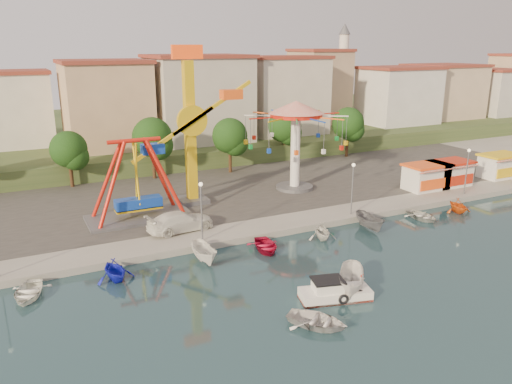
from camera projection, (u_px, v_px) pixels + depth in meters
ground at (370, 290)px, 36.14m from camera, size 200.00×200.00×0.00m
quay_deck at (148, 143)px, 89.32m from camera, size 200.00×100.00×0.60m
asphalt_pad at (215, 183)px, 61.74m from camera, size 90.00×28.00×0.01m
hill_terrace at (141, 132)px, 93.28m from camera, size 200.00×60.00×3.00m
pirate_ship_ride at (137, 181)px, 48.17m from camera, size 10.00×5.00×8.00m
kamikaze_tower at (195, 132)px, 52.15m from camera, size 8.83×3.10×16.50m
wave_swinger at (296, 125)px, 57.30m from camera, size 11.60×11.60×10.40m
booth_left at (426, 176)px, 58.86m from camera, size 5.40×3.78×3.08m
booth_mid at (449, 173)px, 60.46m from camera, size 5.40×3.78×3.08m
booth_right at (500, 165)px, 64.25m from camera, size 5.40×3.78×3.08m
lamp_post_1 at (202, 213)px, 43.02m from camera, size 0.14×0.14×5.00m
lamp_post_2 at (352, 190)px, 49.85m from camera, size 0.14×0.14×5.00m
lamp_post_3 at (466, 173)px, 56.68m from camera, size 0.14×0.14×5.00m
tree_1 at (69, 149)px, 58.98m from camera, size 4.35×4.35×6.80m
tree_2 at (152, 137)px, 62.67m from camera, size 5.02×5.02×7.85m
tree_3 at (230, 136)px, 65.80m from camera, size 4.68×4.68×7.32m
tree_4 at (285, 126)px, 72.59m from camera, size 4.86×4.86×7.60m
tree_5 at (348, 123)px, 75.30m from camera, size 4.83×4.83×7.54m
building_1 at (13, 118)px, 69.11m from camera, size 12.33×9.01×8.63m
building_2 at (108, 104)px, 74.85m from camera, size 11.95×9.28×11.23m
building_3 at (202, 108)px, 78.31m from camera, size 12.59×10.50×9.20m
building_4 at (268, 102)px, 86.98m from camera, size 10.75×9.23×9.24m
building_5 at (337, 94)px, 90.77m from camera, size 12.77×10.96×11.21m
building_6 at (394, 89)px, 94.30m from camera, size 8.23×8.98×12.36m
building_7 at (421, 94)px, 104.12m from camera, size 11.59×10.93×8.76m
building_8 at (495, 84)px, 103.92m from camera, size 12.84×9.28×12.58m
minaret at (343, 70)px, 94.36m from camera, size 2.80×2.80×18.00m
cabin_motorboat at (334, 293)px, 34.64m from camera, size 5.24×3.07×1.73m
rowboat_a at (317, 321)px, 31.31m from camera, size 4.55×4.77×0.80m
skiff at (352, 282)px, 35.39m from camera, size 4.36×4.74×1.81m
van at (180, 221)px, 45.76m from camera, size 6.51×3.35×1.81m
moored_boat_0 at (28, 292)px, 34.95m from camera, size 3.68×4.43×0.79m
moored_boat_1 at (115, 270)px, 37.40m from camera, size 3.33×3.69×1.71m
moored_boat_2 at (204, 253)px, 40.48m from camera, size 1.62×4.07×1.56m
moored_boat_3 at (266, 246)px, 42.98m from camera, size 3.55×4.39×0.80m
moored_boat_4 at (322, 231)px, 45.36m from camera, size 3.21×3.49×1.54m
moored_boat_5 at (370, 222)px, 47.69m from camera, size 1.92×4.24×1.59m
moored_boat_6 at (422, 216)px, 50.67m from camera, size 2.72×3.71×0.75m
moored_boat_7 at (458, 205)px, 52.68m from camera, size 3.18×3.49×1.57m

